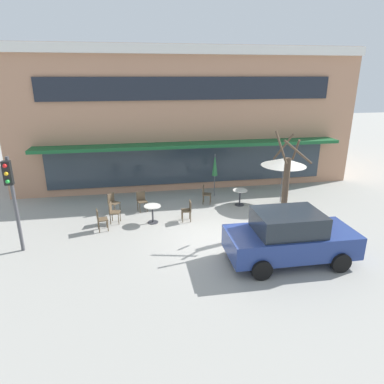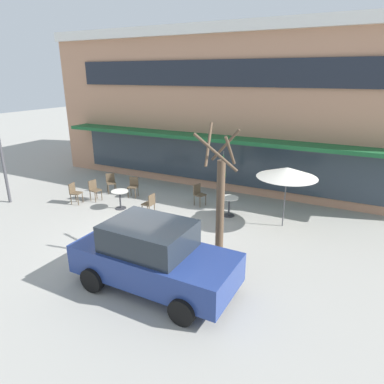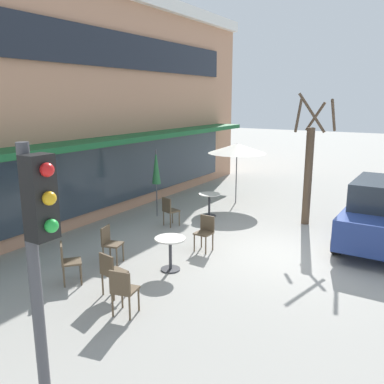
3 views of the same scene
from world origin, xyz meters
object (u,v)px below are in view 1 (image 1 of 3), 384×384
object	(u,v)px
cafe_chair_3	(188,209)
cafe_chair_1	(142,200)
cafe_chair_5	(100,218)
parked_sedan	(290,237)
street_tree	(286,188)
cafe_chair_0	(113,202)
cafe_chair_2	(205,193)
traffic_light_pole	(12,190)
patio_umbrella_green_folded	(215,165)
patio_umbrella_cream_folded	(284,162)
cafe_table_streetside	(153,211)
cafe_chair_4	(113,211)
cafe_table_near_wall	(240,195)

from	to	relation	value
cafe_chair_3	cafe_chair_1	bearing A→B (deg)	141.58
cafe_chair_5	parked_sedan	world-z (taller)	parked_sedan
street_tree	cafe_chair_3	bearing A→B (deg)	156.17
cafe_chair_0	cafe_chair_2	distance (m)	4.35
cafe_chair_3	street_tree	size ratio (longest dim) A/B	0.23
traffic_light_pole	street_tree	bearing A→B (deg)	0.37
patio_umbrella_green_folded	street_tree	distance (m)	4.75
cafe_chair_2	patio_umbrella_cream_folded	bearing A→B (deg)	-7.84
patio_umbrella_green_folded	cafe_chair_2	distance (m)	1.61
cafe_table_streetside	cafe_chair_4	size ratio (longest dim) A/B	0.85
patio_umbrella_cream_folded	cafe_chair_2	xyz separation A→B (m)	(-3.64, 0.50, -1.50)
patio_umbrella_cream_folded	traffic_light_pole	size ratio (longest dim) A/B	0.65
cafe_chair_5	cafe_chair_0	bearing A→B (deg)	77.45
patio_umbrella_cream_folded	street_tree	size ratio (longest dim) A/B	0.56
parked_sedan	patio_umbrella_cream_folded	bearing A→B (deg)	68.44
cafe_table_near_wall	cafe_chair_3	world-z (taller)	cafe_chair_3
cafe_table_streetside	cafe_chair_2	xyz separation A→B (m)	(2.66, 1.84, 0.01)
cafe_table_near_wall	cafe_chair_0	bearing A→B (deg)	178.88
cafe_table_near_wall	cafe_table_streetside	world-z (taller)	same
cafe_chair_3	cafe_chair_4	world-z (taller)	same
cafe_chair_3	street_tree	xyz separation A→B (m)	(3.56, -1.57, 1.24)
cafe_chair_4	cafe_chair_3	bearing A→B (deg)	-6.28
patio_umbrella_green_folded	traffic_light_pole	distance (m)	9.24
cafe_table_near_wall	traffic_light_pole	world-z (taller)	traffic_light_pole
cafe_chair_4	cafe_chair_5	world-z (taller)	same
patio_umbrella_green_folded	cafe_chair_4	distance (m)	5.67
cafe_table_near_wall	cafe_chair_5	distance (m)	6.54
patio_umbrella_green_folded	cafe_chair_3	distance (m)	3.57
cafe_chair_1	cafe_chair_5	size ratio (longest dim) A/B	1.00
cafe_chair_4	parked_sedan	size ratio (longest dim) A/B	0.21
cafe_chair_0	cafe_chair_3	world-z (taller)	same
cafe_chair_1	cafe_chair_4	distance (m)	1.68
cafe_table_streetside	parked_sedan	xyz separation A→B (m)	(4.22, -3.93, 0.36)
cafe_chair_0	patio_umbrella_cream_folded	bearing A→B (deg)	-0.72
patio_umbrella_green_folded	cafe_chair_1	world-z (taller)	patio_umbrella_green_folded
patio_umbrella_cream_folded	parked_sedan	bearing A→B (deg)	-111.56
cafe_chair_1	traffic_light_pole	size ratio (longest dim) A/B	0.26
patio_umbrella_green_folded	parked_sedan	size ratio (longest dim) A/B	0.52
cafe_table_near_wall	traffic_light_pole	size ratio (longest dim) A/B	0.22
cafe_table_near_wall	patio_umbrella_green_folded	world-z (taller)	patio_umbrella_green_folded
cafe_table_near_wall	parked_sedan	distance (m)	5.26
cafe_chair_2	cafe_chair_3	xyz separation A→B (m)	(-1.17, -1.90, 0.00)
cafe_chair_3	cafe_chair_0	bearing A→B (deg)	154.67
cafe_chair_2	cafe_chair_4	xyz separation A→B (m)	(-4.28, -1.56, 0.00)
cafe_table_streetside	patio_umbrella_cream_folded	xyz separation A→B (m)	(6.30, 1.34, 1.51)
cafe_table_streetside	cafe_chair_2	size ratio (longest dim) A/B	0.85
cafe_table_near_wall	cafe_chair_5	size ratio (longest dim) A/B	0.85
cafe_table_near_wall	cafe_chair_2	bearing A→B (deg)	161.67
cafe_table_streetside	cafe_chair_2	world-z (taller)	cafe_chair_2
cafe_chair_1	cafe_table_streetside	bearing A→B (deg)	-74.56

